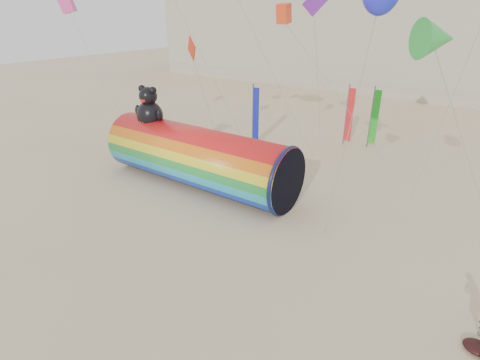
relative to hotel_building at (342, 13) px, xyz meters
The scene contains 4 objects.
ground 48.60m from the hotel_building, 75.36° to the right, with size 160.00×160.00×0.00m, color #CCB58C.
hotel_building is the anchor object (origin of this frame).
windsock_assembly 43.77m from the hotel_building, 79.82° to the right, with size 13.52×4.12×6.23m.
festival_banners 32.90m from the hotel_building, 69.68° to the right, with size 9.24×4.94×5.20m.
Camera 1 is at (11.09, -13.48, 10.76)m, focal length 28.00 mm.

